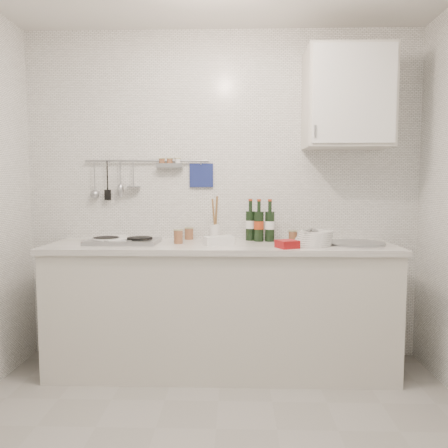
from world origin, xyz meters
The scene contains 14 objects.
back_wall centered at (0.00, 1.40, 1.25)m, with size 3.00×0.02×2.50m, color silver.
counter centered at (0.01, 1.10, 0.43)m, with size 2.44×0.64×0.96m.
wall_rail centered at (-0.60, 1.37, 1.43)m, with size 0.98×0.09×0.34m.
wall_cabinet centered at (0.90, 1.22, 1.95)m, with size 0.60×0.38×0.70m.
plate_stack_hob centered at (-0.80, 1.13, 0.94)m, with size 0.30×0.29×0.04m.
plate_stack_sink centered at (0.65, 1.04, 0.97)m, with size 0.29×0.27×0.11m.
wine_bottles centered at (0.28, 1.26, 1.07)m, with size 0.21×0.13×0.31m.
butter_dish centered at (-0.01, 1.04, 0.95)m, with size 0.20×0.10×0.06m, color white.
strawberry_punnet centered at (0.45, 0.90, 0.95)m, with size 0.12×0.12×0.05m, color #A71217.
utensil_crock centered at (-0.05, 1.27, 1.00)m, with size 0.08×0.08×0.33m.
jar_a centered at (-0.25, 1.35, 0.97)m, with size 0.07×0.07×0.09m.
jar_b centered at (0.53, 1.27, 0.96)m, with size 0.07×0.07×0.08m.
jar_c centered at (0.61, 1.24, 0.95)m, with size 0.06×0.06×0.07m.
jar_d centered at (-0.30, 1.11, 0.97)m, with size 0.07×0.07×0.10m.
Camera 1 is at (0.11, -1.97, 1.33)m, focal length 35.00 mm.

